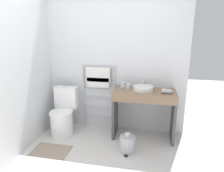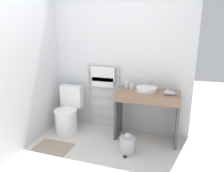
% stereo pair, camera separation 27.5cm
% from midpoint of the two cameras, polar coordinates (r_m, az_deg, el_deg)
% --- Properties ---
extents(wall_back, '(2.56, 0.12, 2.67)m').
position_cam_midpoint_polar(wall_back, '(3.54, 3.94, 8.42)').
color(wall_back, silver).
rests_on(wall_back, ground_plane).
extents(wall_side, '(0.12, 2.20, 2.67)m').
position_cam_midpoint_polar(wall_side, '(3.34, -20.54, 7.13)').
color(wall_side, silver).
rests_on(wall_side, ground_plane).
extents(toilet, '(0.41, 0.53, 0.81)m').
position_cam_midpoint_polar(toilet, '(3.67, -10.41, -7.86)').
color(toilet, white).
rests_on(toilet, ground_plane).
extents(towel_radiator, '(0.60, 0.06, 1.19)m').
position_cam_midpoint_polar(towel_radiator, '(3.58, -0.41, 0.96)').
color(towel_radiator, silver).
rests_on(towel_radiator, ground_plane).
extents(vanity_counter, '(1.00, 0.49, 0.83)m').
position_cam_midpoint_polar(vanity_counter, '(3.31, 12.30, -6.01)').
color(vanity_counter, '#84664C').
rests_on(vanity_counter, ground_plane).
extents(sink_basin, '(0.32, 0.32, 0.07)m').
position_cam_midpoint_polar(sink_basin, '(3.25, 12.22, -0.87)').
color(sink_basin, white).
rests_on(sink_basin, vanity_counter).
extents(faucet, '(0.02, 0.10, 0.13)m').
position_cam_midpoint_polar(faucet, '(3.41, 12.55, 0.67)').
color(faucet, silver).
rests_on(faucet, vanity_counter).
extents(cup_near_wall, '(0.08, 0.08, 0.09)m').
position_cam_midpoint_polar(cup_near_wall, '(3.41, 6.59, 0.25)').
color(cup_near_wall, silver).
rests_on(cup_near_wall, vanity_counter).
extents(cup_near_edge, '(0.07, 0.07, 0.08)m').
position_cam_midpoint_polar(cup_near_edge, '(3.34, 8.02, -0.16)').
color(cup_near_edge, silver).
rests_on(cup_near_edge, vanity_counter).
extents(hair_dryer, '(0.20, 0.15, 0.07)m').
position_cam_midpoint_polar(hair_dryer, '(3.15, 18.74, -1.89)').
color(hair_dryer, '#B7B7BC').
rests_on(hair_dryer, vanity_counter).
extents(trash_bin, '(0.23, 0.26, 0.32)m').
position_cam_midpoint_polar(trash_bin, '(3.10, 7.04, -16.29)').
color(trash_bin, '#B7B7BC').
rests_on(trash_bin, ground_plane).
extents(bath_mat, '(0.56, 0.36, 0.01)m').
position_cam_midpoint_polar(bath_mat, '(3.35, -14.12, -16.60)').
color(bath_mat, gray).
rests_on(bath_mat, ground_plane).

